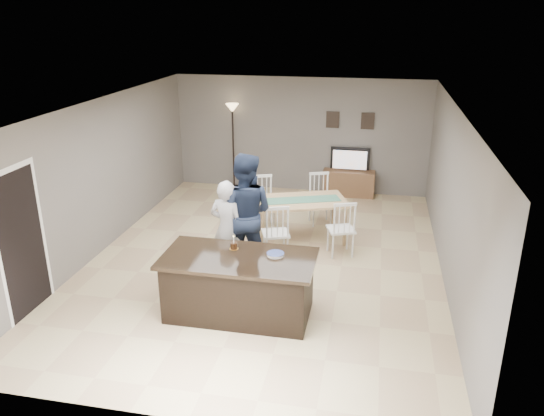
% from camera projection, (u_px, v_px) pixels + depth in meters
% --- Properties ---
extents(floor, '(8.00, 8.00, 0.00)m').
position_uv_depth(floor, '(266.00, 259.00, 9.34)').
color(floor, tan).
rests_on(floor, ground).
extents(room_shell, '(8.00, 8.00, 8.00)m').
position_uv_depth(room_shell, '(265.00, 168.00, 8.76)').
color(room_shell, slate).
rests_on(room_shell, floor).
extents(kitchen_island, '(2.15, 1.10, 0.90)m').
position_uv_depth(kitchen_island, '(239.00, 285.00, 7.53)').
color(kitchen_island, black).
rests_on(kitchen_island, floor).
extents(tv_console, '(1.20, 0.40, 0.60)m').
position_uv_depth(tv_console, '(348.00, 183.00, 12.48)').
color(tv_console, brown).
rests_on(tv_console, floor).
extents(television, '(0.91, 0.12, 0.53)m').
position_uv_depth(television, '(350.00, 159.00, 12.35)').
color(television, black).
rests_on(television, tv_console).
extents(tv_screen_glow, '(0.78, 0.00, 0.78)m').
position_uv_depth(tv_screen_glow, '(350.00, 160.00, 12.27)').
color(tv_screen_glow, orange).
rests_on(tv_screen_glow, tv_console).
extents(picture_frames, '(1.10, 0.02, 0.38)m').
position_uv_depth(picture_frames, '(350.00, 120.00, 12.17)').
color(picture_frames, black).
rests_on(picture_frames, room_shell).
extents(doorway, '(0.00, 2.10, 2.65)m').
position_uv_depth(doorway, '(20.00, 231.00, 7.34)').
color(doorway, black).
rests_on(doorway, floor).
extents(woman, '(0.67, 0.51, 1.63)m').
position_uv_depth(woman, '(227.00, 229.00, 8.54)').
color(woman, silver).
rests_on(woman, floor).
extents(man, '(0.99, 0.78, 2.03)m').
position_uv_depth(man, '(244.00, 214.00, 8.62)').
color(man, '#192238').
rests_on(man, floor).
extents(birthday_cake, '(0.13, 0.13, 0.21)m').
position_uv_depth(birthday_cake, '(234.00, 246.00, 7.61)').
color(birthday_cake, gold).
rests_on(birthday_cake, kitchen_island).
extents(plate_stack, '(0.25, 0.25, 0.04)m').
position_uv_depth(plate_stack, '(275.00, 254.00, 7.41)').
color(plate_stack, white).
rests_on(plate_stack, kitchen_island).
extents(dining_table, '(2.19, 2.37, 1.04)m').
position_uv_depth(dining_table, '(300.00, 207.00, 9.93)').
color(dining_table, tan).
rests_on(dining_table, floor).
extents(floor_lamp, '(0.31, 0.31, 2.07)m').
position_uv_depth(floor_lamp, '(233.00, 123.00, 12.56)').
color(floor_lamp, black).
rests_on(floor_lamp, floor).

